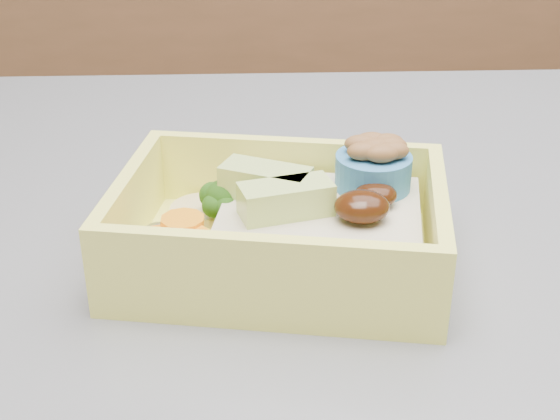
{
  "coord_description": "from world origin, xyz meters",
  "views": [
    {
      "loc": [
        -0.2,
        -0.4,
        1.15
      ],
      "look_at": [
        -0.19,
        -0.03,
        0.95
      ],
      "focal_mm": 50.0,
      "sensor_mm": 36.0,
      "label": 1
    }
  ],
  "objects": [
    {
      "name": "bento_box",
      "position": [
        -0.18,
        -0.03,
        0.94
      ],
      "size": [
        0.19,
        0.15,
        0.06
      ],
      "rotation": [
        0.0,
        0.0,
        -0.17
      ],
      "color": "#FCF968",
      "rests_on": "island"
    }
  ]
}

